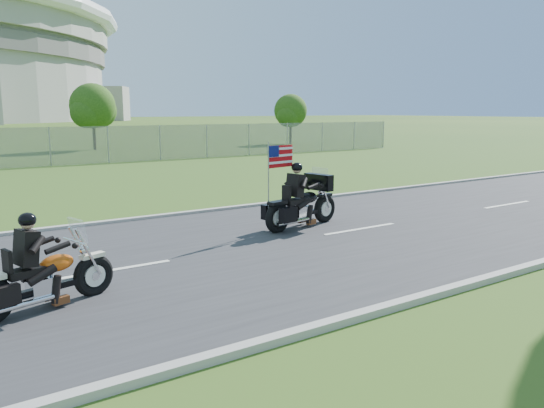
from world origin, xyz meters
TOP-DOWN VIEW (x-y plane):
  - ground at (0.00, 0.00)m, footprint 420.00×420.00m
  - road at (0.00, 0.00)m, footprint 120.00×8.00m
  - curb_north at (0.00, 4.05)m, footprint 120.00×0.18m
  - curb_south at (0.00, -4.05)m, footprint 120.00×0.18m
  - tree_fence_near at (6.04, 30.04)m, footprint 3.52×3.28m
  - tree_fence_far at (22.04, 28.03)m, footprint 3.08×2.87m
  - motorcycle_lead at (-3.36, -1.30)m, footprint 2.15×0.91m
  - motorcycle_follow at (2.99, 1.00)m, footprint 2.43×0.97m

SIDE VIEW (x-z plane):
  - ground at x=0.00m, z-range 0.00..0.00m
  - road at x=0.00m, z-range 0.00..0.04m
  - curb_north at x=0.00m, z-range -0.01..0.11m
  - curb_south at x=0.00m, z-range -0.01..0.11m
  - motorcycle_lead at x=-3.36m, z-range -0.27..1.21m
  - motorcycle_follow at x=2.99m, z-range -0.46..1.58m
  - tree_fence_far at x=22.04m, z-range 0.54..4.74m
  - tree_fence_near at x=6.04m, z-range 0.60..5.35m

